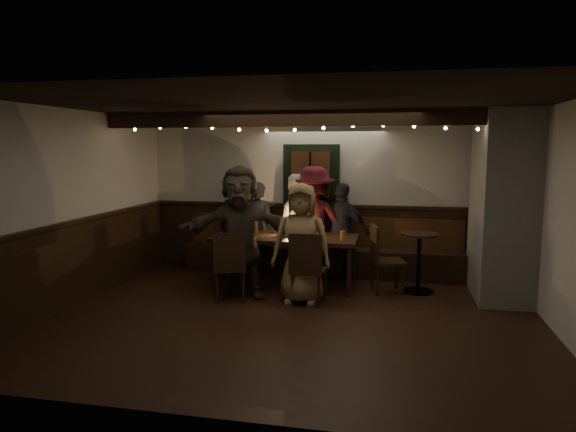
% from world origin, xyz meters
% --- Properties ---
extents(room, '(6.02, 5.01, 2.62)m').
position_xyz_m(room, '(1.07, 1.42, 1.07)').
color(room, black).
rests_on(room, ground).
extents(dining_table, '(2.16, 0.93, 0.94)m').
position_xyz_m(dining_table, '(-0.43, 1.40, 0.71)').
color(dining_table, black).
rests_on(dining_table, ground).
extents(chair_near_left, '(0.55, 0.55, 0.97)m').
position_xyz_m(chair_near_left, '(-1.00, 0.46, 0.55)').
color(chair_near_left, black).
rests_on(chair_near_left, ground).
extents(chair_near_right, '(0.48, 0.48, 0.98)m').
position_xyz_m(chair_near_right, '(0.06, 0.51, 0.55)').
color(chair_near_right, black).
rests_on(chair_near_right, ground).
extents(chair_end, '(0.54, 0.54, 0.99)m').
position_xyz_m(chair_end, '(1.01, 1.34, 0.55)').
color(chair_end, black).
rests_on(chair_end, ground).
extents(high_top, '(0.55, 0.55, 0.87)m').
position_xyz_m(high_top, '(1.55, 1.47, 0.55)').
color(high_top, black).
rests_on(high_top, ground).
extents(person_a, '(0.86, 0.59, 1.71)m').
position_xyz_m(person_a, '(-1.34, 2.14, 0.85)').
color(person_a, black).
rests_on(person_a, ground).
extents(person_b, '(0.60, 0.42, 1.54)m').
position_xyz_m(person_b, '(-1.04, 2.09, 0.77)').
color(person_b, black).
rests_on(person_b, ground).
extents(person_c, '(0.93, 0.79, 1.67)m').
position_xyz_m(person_c, '(-0.40, 2.07, 0.84)').
color(person_c, white).
rests_on(person_c, ground).
extents(person_d, '(1.26, 0.87, 1.80)m').
position_xyz_m(person_d, '(-0.09, 2.04, 0.90)').
color(person_d, '#3D0E15').
rests_on(person_d, ground).
extents(person_e, '(0.98, 0.66, 1.54)m').
position_xyz_m(person_e, '(0.37, 2.06, 0.77)').
color(person_e, '#22212C').
rests_on(person_e, ground).
extents(person_f, '(1.79, 0.83, 1.86)m').
position_xyz_m(person_f, '(-0.92, 0.70, 0.93)').
color(person_f, '#40392D').
rests_on(person_f, ground).
extents(person_g, '(0.81, 0.54, 1.63)m').
position_xyz_m(person_g, '(-0.04, 0.63, 0.82)').
color(person_g, '#977E51').
rests_on(person_g, ground).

